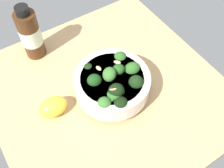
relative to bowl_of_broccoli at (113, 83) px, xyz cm
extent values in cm
cube|color=tan|center=(-0.59, 1.79, -6.65)|extent=(59.32, 59.32, 4.07)
cylinder|color=silver|center=(0.00, 0.29, -3.76)|extent=(10.60, 10.60, 1.72)
cylinder|color=silver|center=(0.00, 0.29, -0.32)|extent=(19.27, 19.27, 5.15)
cylinder|color=beige|center=(0.00, 0.29, 1.85)|extent=(15.83, 15.83, 0.80)
cylinder|color=#3C7A32|center=(-5.35, -4.76, -0.24)|extent=(1.43, 1.45, 1.21)
ellipsoid|color=#386B2B|center=(-5.35, -4.76, 1.47)|extent=(5.21, 5.98, 5.29)
cylinder|color=#589D47|center=(-0.42, 0.58, 1.84)|extent=(1.86, 1.93, 1.61)
ellipsoid|color=#386B2B|center=(-0.42, 0.58, 3.60)|extent=(5.67, 5.21, 4.64)
cylinder|color=#589D47|center=(-3.77, -5.14, -0.23)|extent=(1.33, 1.30, 1.43)
ellipsoid|color=#23511C|center=(-3.77, -5.14, 1.11)|extent=(4.60, 4.04, 3.84)
cylinder|color=#2F662B|center=(-4.15, 2.25, 0.63)|extent=(1.87, 1.70, 1.49)
ellipsoid|color=#194216|center=(-4.15, 2.25, 2.30)|extent=(5.10, 4.48, 4.63)
cylinder|color=#2F662B|center=(5.77, -0.11, 0.28)|extent=(1.84, 1.91, 1.64)
ellipsoid|color=#2D6023|center=(5.77, -0.11, 1.97)|extent=(5.73, 4.90, 5.20)
cylinder|color=#589D47|center=(-1.04, -4.23, 0.53)|extent=(1.06, 1.16, 1.21)
ellipsoid|color=#194216|center=(-1.04, -4.23, 1.72)|extent=(2.48, 3.11, 2.91)
cylinder|color=#2F662B|center=(-3.36, 6.72, -0.35)|extent=(1.32, 1.40, 1.39)
ellipsoid|color=black|center=(-3.36, 6.72, 1.24)|extent=(4.52, 4.37, 3.63)
cylinder|color=#589D47|center=(5.58, 4.95, -0.07)|extent=(1.52, 1.46, 1.28)
ellipsoid|color=#2D6023|center=(5.58, 4.95, 1.48)|extent=(4.48, 4.82, 3.96)
cylinder|color=#589D47|center=(-2.30, -4.02, -0.01)|extent=(1.82, 1.97, 1.60)
ellipsoid|color=#2D6023|center=(-2.30, -4.02, 1.61)|extent=(5.50, 5.85, 4.78)
cylinder|color=#589D47|center=(4.13, -4.10, 0.16)|extent=(1.65, 1.52, 1.50)
ellipsoid|color=black|center=(4.13, -4.10, 2.11)|extent=(5.47, 6.11, 5.68)
cylinder|color=#589D47|center=(-1.39, -3.73, 1.07)|extent=(1.73, 1.64, 1.27)
ellipsoid|color=black|center=(-1.39, -3.73, 2.63)|extent=(5.80, 5.07, 4.94)
cylinder|color=#2F662B|center=(-2.15, -6.67, -0.34)|extent=(1.92, 1.78, 1.97)
ellipsoid|color=black|center=(-2.15, -6.67, 1.57)|extent=(5.18, 5.63, 4.12)
cylinder|color=#4A8F3C|center=(2.49, 1.12, 1.39)|extent=(1.26, 1.36, 1.20)
ellipsoid|color=#23511C|center=(2.49, 1.12, 2.84)|extent=(4.04, 4.33, 3.73)
ellipsoid|color=#DBBC84|center=(-3.96, 3.13, 2.17)|extent=(1.31, 1.95, 1.21)
ellipsoid|color=#DBBC84|center=(3.34, 2.98, 3.19)|extent=(2.01, 1.97, 0.66)
ellipsoid|color=#DBBC84|center=(-2.29, -3.63, 3.91)|extent=(1.93, 1.90, 1.27)
ellipsoid|color=#DBBC84|center=(-1.38, 4.36, 2.51)|extent=(1.18, 1.90, 0.51)
ellipsoid|color=#DBBC84|center=(2.24, 1.29, 2.96)|extent=(1.79, 1.99, 1.41)
ellipsoid|color=yellow|center=(-15.40, 3.35, -2.20)|extent=(7.39, 5.55, 4.84)
cylinder|color=#472814|center=(-11.17, 24.44, 2.68)|extent=(5.77, 5.77, 14.59)
cylinder|color=black|center=(-11.17, 24.44, 11.09)|extent=(3.53, 3.53, 2.23)
cylinder|color=silver|center=(-11.17, 24.44, 2.61)|extent=(5.89, 5.89, 5.31)
camera|label=1|loc=(-20.65, -31.66, 53.90)|focal=41.80mm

